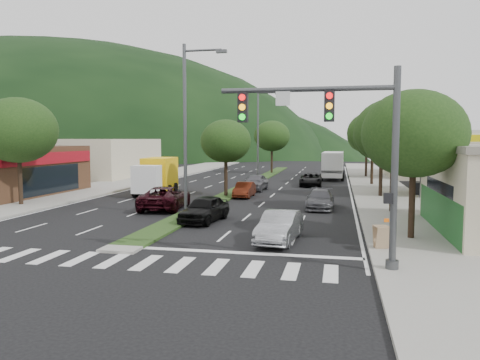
% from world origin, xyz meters
% --- Properties ---
extents(ground, '(160.00, 160.00, 0.00)m').
position_xyz_m(ground, '(0.00, 0.00, 0.00)').
color(ground, black).
rests_on(ground, ground).
extents(sidewalk_right, '(5.00, 90.00, 0.15)m').
position_xyz_m(sidewalk_right, '(12.50, 25.00, 0.07)').
color(sidewalk_right, gray).
rests_on(sidewalk_right, ground).
extents(sidewalk_left, '(6.00, 90.00, 0.15)m').
position_xyz_m(sidewalk_left, '(-13.00, 25.00, 0.07)').
color(sidewalk_left, gray).
rests_on(sidewalk_left, ground).
extents(median, '(1.60, 56.00, 0.12)m').
position_xyz_m(median, '(0.00, 28.00, 0.06)').
color(median, '#1D3B15').
rests_on(median, ground).
extents(crosswalk, '(19.00, 2.20, 0.01)m').
position_xyz_m(crosswalk, '(0.00, -2.00, 0.01)').
color(crosswalk, silver).
rests_on(crosswalk, ground).
extents(traffic_signal, '(6.12, 0.40, 7.00)m').
position_xyz_m(traffic_signal, '(9.03, -1.54, 4.65)').
color(traffic_signal, '#47494C').
rests_on(traffic_signal, ground).
extents(gas_canopy, '(12.20, 8.20, 5.25)m').
position_xyz_m(gas_canopy, '(19.00, 22.00, 4.65)').
color(gas_canopy, silver).
rests_on(gas_canopy, ground).
extents(bldg_left_far, '(9.00, 14.00, 4.60)m').
position_xyz_m(bldg_left_far, '(-19.00, 34.00, 2.30)').
color(bldg_left_far, beige).
rests_on(bldg_left_far, ground).
extents(bldg_right_far, '(10.00, 16.00, 5.20)m').
position_xyz_m(bldg_right_far, '(19.50, 44.00, 2.60)').
color(bldg_right_far, beige).
rests_on(bldg_right_far, ground).
extents(hill_far, '(176.00, 132.00, 82.00)m').
position_xyz_m(hill_far, '(-80.00, 110.00, 0.00)').
color(hill_far, black).
rests_on(hill_far, ground).
extents(tree_r_a, '(4.60, 4.60, 6.63)m').
position_xyz_m(tree_r_a, '(12.00, 4.00, 4.82)').
color(tree_r_a, black).
rests_on(tree_r_a, sidewalk_right).
extents(tree_r_b, '(4.80, 4.80, 6.94)m').
position_xyz_m(tree_r_b, '(12.00, 12.00, 5.04)').
color(tree_r_b, black).
rests_on(tree_r_b, sidewalk_right).
extents(tree_r_c, '(4.40, 4.40, 6.48)m').
position_xyz_m(tree_r_c, '(12.00, 20.00, 4.75)').
color(tree_r_c, black).
rests_on(tree_r_c, sidewalk_right).
extents(tree_r_d, '(5.00, 5.00, 7.17)m').
position_xyz_m(tree_r_d, '(12.00, 30.00, 5.18)').
color(tree_r_d, black).
rests_on(tree_r_d, sidewalk_right).
extents(tree_r_e, '(4.60, 4.60, 6.71)m').
position_xyz_m(tree_r_e, '(12.00, 40.00, 4.89)').
color(tree_r_e, black).
rests_on(tree_r_e, sidewalk_right).
extents(tree_med_near, '(4.00, 4.00, 6.02)m').
position_xyz_m(tree_med_near, '(0.00, 18.00, 4.43)').
color(tree_med_near, black).
rests_on(tree_med_near, median).
extents(tree_med_far, '(4.80, 4.80, 6.94)m').
position_xyz_m(tree_med_far, '(0.00, 44.00, 5.01)').
color(tree_med_far, black).
rests_on(tree_med_far, median).
extents(tree_l_a, '(5.20, 5.20, 7.25)m').
position_xyz_m(tree_l_a, '(-12.50, 10.00, 5.18)').
color(tree_l_a, black).
rests_on(tree_l_a, sidewalk_left).
extents(streetlight_near, '(2.60, 0.25, 10.00)m').
position_xyz_m(streetlight_near, '(0.21, 8.00, 5.58)').
color(streetlight_near, '#47494C').
rests_on(streetlight_near, ground).
extents(streetlight_mid, '(2.60, 0.25, 10.00)m').
position_xyz_m(streetlight_mid, '(0.21, 33.00, 5.58)').
color(streetlight_mid, '#47494C').
rests_on(streetlight_mid, ground).
extents(sedan_silver, '(1.84, 4.27, 1.37)m').
position_xyz_m(sedan_silver, '(6.22, 2.56, 0.68)').
color(sedan_silver, '#96989D').
rests_on(sedan_silver, ground).
extents(suv_maroon, '(3.03, 5.67, 1.51)m').
position_xyz_m(suv_maroon, '(-2.37, 10.84, 0.76)').
color(suv_maroon, black).
rests_on(suv_maroon, ground).
extents(car_queue_a, '(2.22, 4.43, 1.45)m').
position_xyz_m(car_queue_a, '(1.50, 6.77, 0.72)').
color(car_queue_a, black).
rests_on(car_queue_a, ground).
extents(car_queue_b, '(1.80, 4.31, 1.24)m').
position_xyz_m(car_queue_b, '(7.60, 13.07, 0.62)').
color(car_queue_b, '#4C4C51').
rests_on(car_queue_b, ground).
extents(car_queue_c, '(1.29, 3.64, 1.19)m').
position_xyz_m(car_queue_c, '(1.50, 18.07, 0.60)').
color(car_queue_c, '#4E1A0D').
rests_on(car_queue_c, ground).
extents(car_queue_d, '(2.23, 4.60, 1.26)m').
position_xyz_m(car_queue_d, '(6.12, 28.07, 0.63)').
color(car_queue_d, black).
rests_on(car_queue_d, ground).
extents(car_queue_e, '(1.98, 4.43, 1.48)m').
position_xyz_m(car_queue_e, '(1.50, 23.07, 0.74)').
color(car_queue_e, '#55545A').
rests_on(car_queue_e, ground).
extents(box_truck, '(2.77, 6.29, 3.03)m').
position_xyz_m(box_truck, '(-5.99, 18.47, 1.43)').
color(box_truck, white).
rests_on(box_truck, ground).
extents(motorhome, '(2.68, 8.11, 3.09)m').
position_xyz_m(motorhome, '(8.13, 36.99, 1.65)').
color(motorhome, silver).
rests_on(motorhome, ground).
extents(a_frame_sign, '(0.71, 0.77, 1.26)m').
position_xyz_m(a_frame_sign, '(10.50, 1.57, 0.71)').
color(a_frame_sign, tan).
rests_on(a_frame_sign, sidewalk_right).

